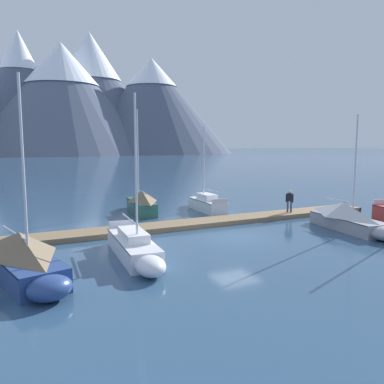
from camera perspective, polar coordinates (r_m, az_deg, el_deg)
name	(u,v)px	position (r m, az deg, el deg)	size (l,w,h in m)	color
ground_plane	(235,237)	(23.03, 6.34, -6.64)	(700.00, 700.00, 0.00)	#2D4C6B
mountain_shoulder_ridge	(20,91)	(221.40, -23.88, 13.34)	(56.28, 56.28, 61.87)	#4C566B
mountain_east_summit	(62,97)	(214.67, -18.48, 13.11)	(93.37, 93.37, 56.23)	slate
mountain_rear_spur	(91,91)	(232.39, -14.64, 14.17)	(82.05, 82.05, 66.93)	#4C566B
mountain_north_horn	(152,105)	(223.95, -5.92, 12.58)	(89.62, 89.62, 52.60)	#4C566B
dock	(204,222)	(26.41, 1.83, -4.49)	(27.81, 2.86, 0.30)	#846B4C
sailboat_nearest_berth	(24,258)	(17.23, -23.44, -8.91)	(3.37, 6.59, 8.07)	navy
sailboat_second_berth	(135,248)	(18.76, -8.30, -8.11)	(1.81, 6.90, 7.70)	white
sailboat_mid_dock_port	(141,202)	(31.00, -7.53, -1.44)	(1.97, 5.80, 8.14)	#336B56
sailboat_mid_dock_starboard	(205,203)	(32.09, 1.88, -1.63)	(1.59, 5.67, 6.82)	silver
sailboat_far_berth	(349,218)	(26.50, 22.09, -3.53)	(2.45, 6.67, 7.21)	#93939E
person_on_dock	(290,200)	(30.08, 14.12, -1.11)	(0.40, 0.50, 1.69)	#384256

